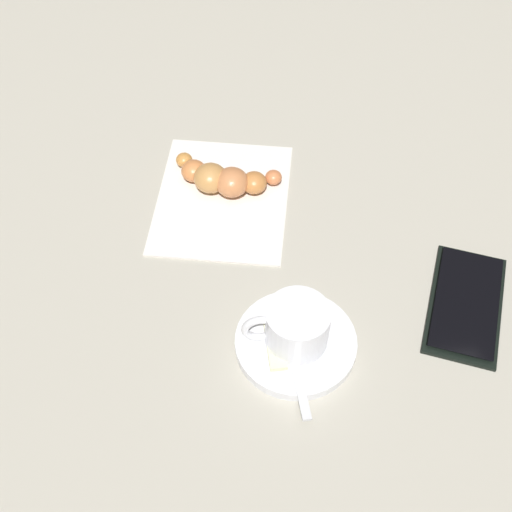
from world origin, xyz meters
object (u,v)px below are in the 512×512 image
espresso_cup (295,326)px  sugar_packet (275,345)px  saucer (296,343)px  napkin (223,198)px  croissant (222,178)px  teaspoon (290,339)px  cell_phone (466,303)px

espresso_cup → sugar_packet: 0.03m
saucer → napkin: size_ratio=0.64×
croissant → sugar_packet: bearing=10.5°
teaspoon → cell_phone: 0.20m
napkin → croissant: size_ratio=1.43×
saucer → croissant: (-0.23, -0.07, 0.01)m
cell_phone → croissant: bearing=-127.3°
teaspoon → sugar_packet: 0.02m
espresso_cup → napkin: 0.22m
saucer → teaspoon: 0.01m
saucer → sugar_packet: (0.01, -0.02, 0.01)m
espresso_cup → saucer: bearing=52.1°
saucer → espresso_cup: bearing=-127.9°
saucer → espresso_cup: (-0.00, -0.00, 0.03)m
espresso_cup → napkin: espresso_cup is taller
croissant → cell_phone: (0.19, 0.25, -0.01)m
napkin → croissant: (-0.02, 0.00, 0.02)m
cell_phone → espresso_cup: bearing=-79.4°
saucer → croissant: size_ratio=0.91×
saucer → espresso_cup: 0.03m
saucer → sugar_packet: 0.02m
sugar_packet → napkin: size_ratio=0.29×
sugar_packet → croissant: 0.24m
saucer → croissant: bearing=-164.1°
teaspoon → napkin: 0.22m
espresso_cup → cell_phone: (-0.04, 0.19, -0.03)m
napkin → sugar_packet: bearing=11.6°
teaspoon → sugar_packet: teaspoon is taller
espresso_cup → teaspoon: espresso_cup is taller
teaspoon → cell_phone: bearing=100.9°
teaspoon → napkin: (-0.21, -0.06, -0.01)m
teaspoon → sugar_packet: (0.01, -0.02, 0.00)m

